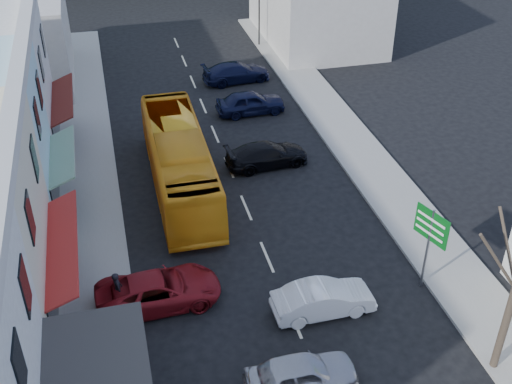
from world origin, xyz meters
name	(u,v)px	position (x,y,z in m)	size (l,w,h in m)	color
ground	(293,319)	(0.00, 0.00, 0.00)	(120.00, 120.00, 0.00)	black
sidewalk_left	(90,205)	(-7.50, 10.00, 0.07)	(3.00, 52.00, 0.15)	gray
sidewalk_right	(371,167)	(7.50, 10.00, 0.07)	(3.00, 52.00, 0.15)	gray
distant_block_left	(7,41)	(-12.00, 27.00, 3.00)	(8.00, 10.00, 6.00)	#B7B2A8
bus	(179,162)	(-2.85, 10.60, 1.55)	(2.50, 11.60, 3.10)	#FDA91D
car_silver	(301,374)	(-0.73, -3.29, 0.70)	(1.80, 4.40, 1.40)	#B8B8BD
car_white	(323,299)	(1.25, 0.09, 0.70)	(1.80, 4.40, 1.40)	white
car_red	(159,290)	(-5.00, 2.20, 0.70)	(1.90, 4.60, 1.40)	maroon
car_black_near	(267,154)	(2.07, 11.74, 0.70)	(1.84, 4.50, 1.40)	black
car_navy_mid	(251,103)	(2.74, 18.24, 0.70)	(1.80, 4.40, 1.40)	black
car_navy_far	(236,72)	(2.99, 23.33, 0.70)	(1.84, 4.50, 1.40)	black
pedestrian_left	(118,287)	(-6.58, 2.43, 1.00)	(0.60, 0.40, 1.70)	black
direction_sign	(427,249)	(5.80, 0.59, 1.93)	(0.73, 1.71, 3.86)	#075015
traffic_signal	(259,18)	(6.24, 29.65, 2.30)	(0.59, 0.98, 4.59)	black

